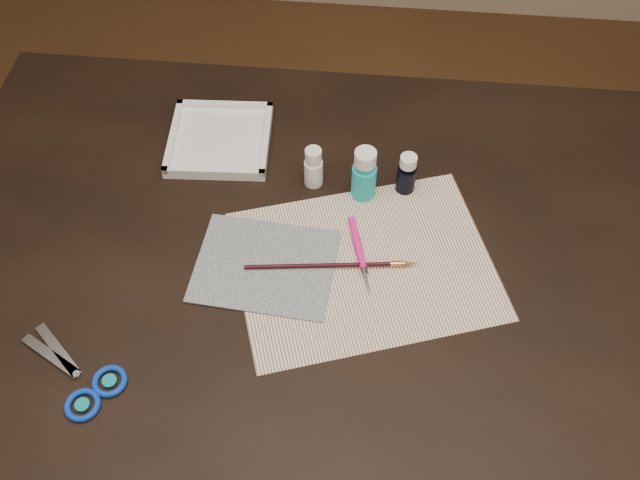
# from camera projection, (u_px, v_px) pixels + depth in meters

# --- Properties ---
(ground) EXTENTS (3.50, 3.50, 0.02)m
(ground) POSITION_uv_depth(u_px,v_px,m) (320.00, 439.00, 1.73)
(ground) COLOR #422614
(ground) RESTS_ON ground
(table) EXTENTS (1.30, 0.90, 0.75)m
(table) POSITION_uv_depth(u_px,v_px,m) (320.00, 367.00, 1.43)
(table) COLOR black
(table) RESTS_ON ground
(paper) EXTENTS (0.47, 0.41, 0.00)m
(paper) POSITION_uv_depth(u_px,v_px,m) (364.00, 265.00, 1.12)
(paper) COLOR white
(paper) RESTS_ON table
(canvas) EXTENTS (0.23, 0.19, 0.00)m
(canvas) POSITION_uv_depth(u_px,v_px,m) (265.00, 266.00, 1.11)
(canvas) COLOR black
(canvas) RESTS_ON paper
(paint_bottle_white) EXTENTS (0.04, 0.04, 0.08)m
(paint_bottle_white) POSITION_uv_depth(u_px,v_px,m) (313.00, 167.00, 1.19)
(paint_bottle_white) COLOR white
(paint_bottle_white) RESTS_ON table
(paint_bottle_cyan) EXTENTS (0.05, 0.05, 0.10)m
(paint_bottle_cyan) POSITION_uv_depth(u_px,v_px,m) (364.00, 174.00, 1.17)
(paint_bottle_cyan) COLOR #16B7BE
(paint_bottle_cyan) RESTS_ON table
(paint_bottle_navy) EXTENTS (0.04, 0.04, 0.08)m
(paint_bottle_navy) POSITION_uv_depth(u_px,v_px,m) (407.00, 173.00, 1.18)
(paint_bottle_navy) COLOR black
(paint_bottle_navy) RESTS_ON table
(paintbrush) EXTENTS (0.27, 0.04, 0.01)m
(paintbrush) POSITION_uv_depth(u_px,v_px,m) (332.00, 265.00, 1.11)
(paintbrush) COLOR black
(paintbrush) RESTS_ON canvas
(craft_knife) EXTENTS (0.05, 0.15, 0.01)m
(craft_knife) POSITION_uv_depth(u_px,v_px,m) (360.00, 255.00, 1.12)
(craft_knife) COLOR #F8188D
(craft_knife) RESTS_ON paper
(scissors) EXTENTS (0.22, 0.18, 0.01)m
(scissors) POSITION_uv_depth(u_px,v_px,m) (65.00, 371.00, 1.00)
(scissors) COLOR silver
(scissors) RESTS_ON table
(palette_tray) EXTENTS (0.19, 0.19, 0.02)m
(palette_tray) POSITION_uv_depth(u_px,v_px,m) (220.00, 139.00, 1.27)
(palette_tray) COLOR white
(palette_tray) RESTS_ON table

